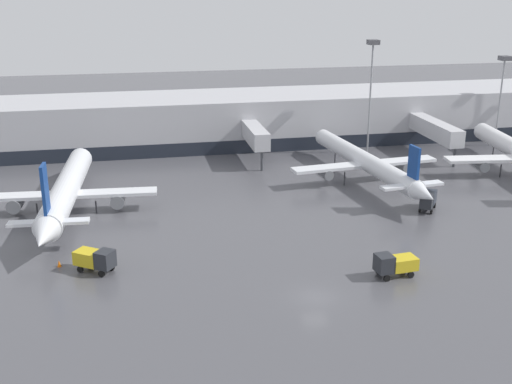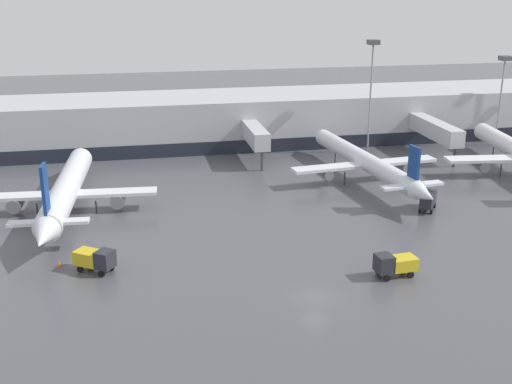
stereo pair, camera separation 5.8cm
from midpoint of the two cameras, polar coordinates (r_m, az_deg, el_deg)
The scene contains 10 objects.
ground_plane at distance 63.24m, azimuth 5.28°, elevation -9.30°, with size 320.00×320.00×0.00m, color #4C4C51.
terminal_building at distance 119.15m, azimuth -3.06°, elevation 6.43°, with size 160.00×31.66×9.00m.
parked_jet_1 at distance 97.80m, azimuth 9.68°, elevation 2.70°, with size 23.20×37.62×8.81m.
parked_jet_2 at distance 87.25m, azimuth -16.55°, elevation 0.15°, with size 23.55×37.81×10.17m.
service_truck_0 at distance 69.58m, azimuth -14.12°, elevation -5.76°, with size 4.61×4.01×2.55m.
service_truck_1 at distance 68.03m, azimuth 12.20°, elevation -6.23°, with size 4.54×2.36×2.52m.
service_truck_2 at distance 87.98m, azimuth 15.03°, elevation -0.61°, with size 3.75×4.37×2.67m.
traffic_cone_3 at distance 72.20m, azimuth -17.12°, elevation -6.09°, with size 0.44×0.44×0.74m.
apron_light_mast_4 at distance 123.91m, azimuth 21.10°, elevation 9.73°, with size 1.80×1.80×16.31m.
apron_light_mast_5 at distance 112.48m, azimuth 10.26°, elevation 11.02°, with size 1.80×1.80×19.53m.
Camera 1 is at (-16.68, -53.42, 29.46)m, focal length 45.00 mm.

